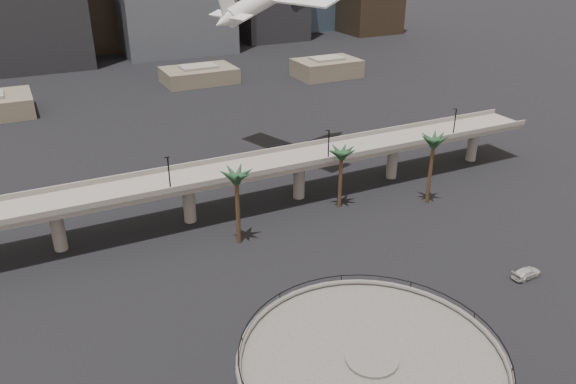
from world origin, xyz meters
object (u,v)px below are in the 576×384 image
car_b (395,312)px  car_c (527,273)px  car_a (345,306)px  overpass (246,173)px

car_b → car_c: car_c is taller
car_a → car_b: car_a is taller
overpass → car_c: size_ratio=25.38×
overpass → car_a: size_ratio=30.42×
overpass → car_c: 49.80m
overpass → car_a: 35.39m
overpass → car_c: (29.04, -39.91, -6.60)m
car_b → car_c: bearing=-115.6°
car_a → car_b: (5.49, -4.08, -0.03)m
overpass → car_b: size_ratio=30.56×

